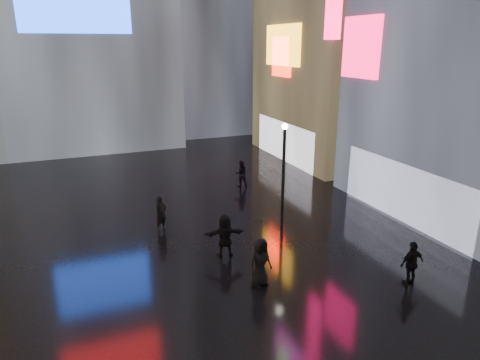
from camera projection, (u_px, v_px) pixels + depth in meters
ground at (179, 231)px, 21.00m from camera, size 140.00×140.00×0.00m
lamp_far at (283, 169)px, 20.83m from camera, size 0.30×0.30×5.20m
pedestrian_3 at (412, 263)px, 16.10m from camera, size 1.04×0.44×1.77m
pedestrian_4 at (260, 262)px, 16.04m from camera, size 1.05×0.80×1.92m
pedestrian_5 at (225, 236)px, 18.25m from camera, size 1.83×0.86×1.90m
pedestrian_6 at (161, 214)px, 20.77m from camera, size 0.77×0.68×1.77m
pedestrian_7 at (241, 173)px, 27.32m from camera, size 0.93×0.78×1.71m
umbrella_2 at (261, 229)px, 15.62m from camera, size 1.21×1.22×0.80m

